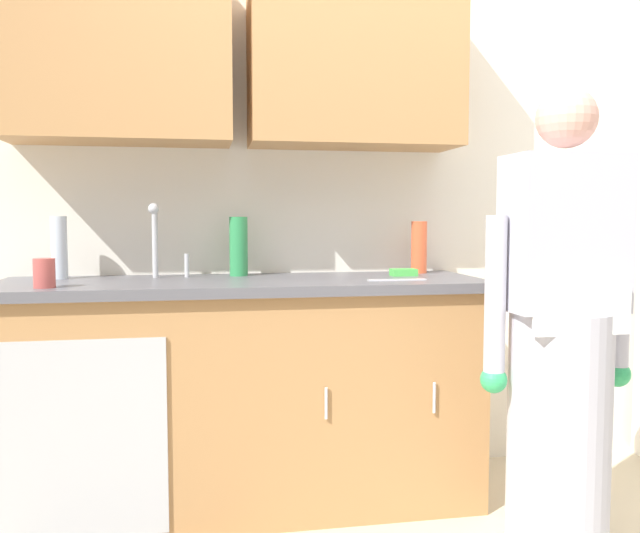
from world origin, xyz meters
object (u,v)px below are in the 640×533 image
(sink, at_px, (163,284))
(sponge, at_px, (404,272))
(person_at_sink, at_px, (560,366))
(bottle_cleaner_spray, at_px, (59,248))
(bottle_soap, at_px, (239,246))
(bottle_water_short, at_px, (419,247))
(knife_on_counter, at_px, (397,280))
(cup_by_sink, at_px, (44,273))

(sink, xyz_separation_m, sponge, (1.02, 0.04, 0.03))
(sink, height_order, sponge, sink)
(person_at_sink, bearing_deg, sponge, 113.46)
(bottle_cleaner_spray, distance_m, bottle_soap, 0.74)
(sink, bearing_deg, person_at_sink, -27.54)
(bottle_soap, bearing_deg, bottle_water_short, 0.13)
(bottle_cleaner_spray, bearing_deg, sink, -20.26)
(sink, distance_m, knife_on_counter, 0.94)
(bottle_water_short, bearing_deg, sink, -171.44)
(cup_by_sink, relative_size, knife_on_counter, 0.44)
(person_at_sink, xyz_separation_m, bottle_soap, (-1.03, 0.87, 0.38))
(sink, height_order, cup_by_sink, sink)
(knife_on_counter, bearing_deg, sink, -10.34)
(bottle_cleaner_spray, bearing_deg, bottle_soap, 0.93)
(bottle_cleaner_spray, xyz_separation_m, cup_by_sink, (0.02, -0.36, -0.08))
(person_at_sink, height_order, bottle_cleaner_spray, person_at_sink)
(cup_by_sink, distance_m, knife_on_counter, 1.33)
(sink, relative_size, cup_by_sink, 4.70)
(bottle_water_short, height_order, cup_by_sink, bottle_water_short)
(sponge, bearing_deg, bottle_cleaner_spray, 175.38)
(knife_on_counter, bearing_deg, bottle_water_short, -121.70)
(bottle_soap, relative_size, cup_by_sink, 2.41)
(bottle_soap, bearing_deg, bottle_cleaner_spray, -179.07)
(person_at_sink, xyz_separation_m, cup_by_sink, (-1.74, 0.49, 0.30))
(person_at_sink, height_order, sponge, person_at_sink)
(bottle_soap, height_order, knife_on_counter, bottle_soap)
(bottle_soap, bearing_deg, sponge, -10.32)
(knife_on_counter, xyz_separation_m, sponge, (0.09, 0.21, 0.01))
(sponge, bearing_deg, sink, -177.76)
(sink, distance_m, cup_by_sink, 0.46)
(person_at_sink, bearing_deg, sink, 152.46)
(bottle_water_short, bearing_deg, bottle_soap, -179.87)
(sink, relative_size, bottle_soap, 1.95)
(bottle_water_short, xyz_separation_m, sponge, (-0.11, -0.13, -0.10))
(sink, bearing_deg, knife_on_counter, -10.16)
(sink, relative_size, bottle_water_short, 2.12)
(bottle_cleaner_spray, distance_m, cup_by_sink, 0.37)
(person_at_sink, bearing_deg, cup_by_sink, 164.33)
(sink, distance_m, sponge, 1.02)
(bottle_cleaner_spray, relative_size, bottle_soap, 1.01)
(bottle_cleaner_spray, bearing_deg, bottle_water_short, 0.51)
(bottle_water_short, height_order, knife_on_counter, bottle_water_short)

